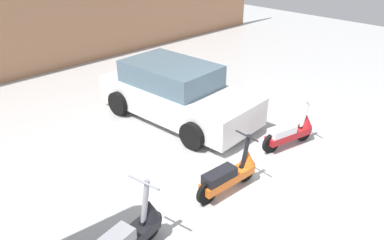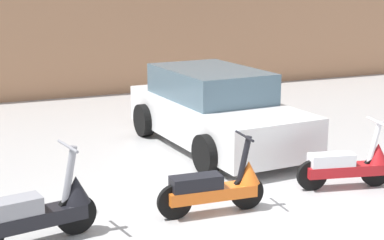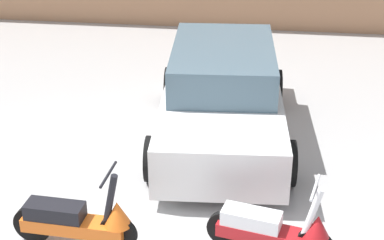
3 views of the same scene
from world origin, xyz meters
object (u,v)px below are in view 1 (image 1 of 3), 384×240
object	(u,v)px
scooter_front_right	(230,174)
car_rear_left	(176,93)
scooter_front_left	(127,237)
scooter_front_center	(291,131)

from	to	relation	value
scooter_front_right	car_rear_left	bearing A→B (deg)	68.55
scooter_front_right	car_rear_left	distance (m)	3.04
scooter_front_left	scooter_front_right	size ratio (longest dim) A/B	1.08
scooter_front_left	car_rear_left	bearing A→B (deg)	28.73
scooter_front_center	car_rear_left	bearing A→B (deg)	118.84
scooter_front_center	car_rear_left	distance (m)	2.77
scooter_front_left	scooter_front_center	size ratio (longest dim) A/B	1.12
car_rear_left	scooter_front_center	bearing A→B (deg)	12.43
scooter_front_left	scooter_front_center	bearing A→B (deg)	-8.68
scooter_front_left	scooter_front_right	distance (m)	2.14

